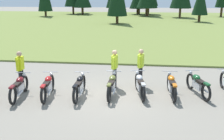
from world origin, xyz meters
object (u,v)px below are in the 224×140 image
object	(u,v)px
motorcycle_red	(48,86)
motorcycle_black	(79,86)
motorcycle_maroon	(19,87)
rider_with_back_turned	(115,66)
rider_checking_bike	(141,65)
motorcycle_olive	(112,85)
rider_in_hivis_vest	(20,68)
motorcycle_british_green	(198,84)
motorcycle_orange	(172,85)
motorcycle_silver	(140,85)

from	to	relation	value
motorcycle_red	motorcycle_black	distance (m)	1.26
motorcycle_maroon	rider_with_back_turned	size ratio (longest dim) A/B	1.26
rider_checking_bike	rider_with_back_turned	distance (m)	1.16
motorcycle_olive	motorcycle_red	bearing A→B (deg)	-170.10
motorcycle_black	rider_in_hivis_vest	size ratio (longest dim) A/B	1.26
motorcycle_british_green	rider_with_back_turned	size ratio (longest dim) A/B	1.23
rider_checking_bike	rider_in_hivis_vest	size ratio (longest dim) A/B	1.00
motorcycle_black	motorcycle_red	bearing A→B (deg)	-173.61
motorcycle_red	motorcycle_orange	xyz separation A→B (m)	(4.87, 0.69, 0.00)
motorcycle_silver	rider_with_back_turned	distance (m)	1.46
motorcycle_maroon	motorcycle_silver	bearing A→B (deg)	10.29
motorcycle_maroon	motorcycle_red	bearing A→B (deg)	11.39
motorcycle_black	motorcycle_silver	world-z (taller)	same
motorcycle_silver	motorcycle_olive	bearing A→B (deg)	-169.90
motorcycle_red	motorcycle_olive	world-z (taller)	same
motorcycle_maroon	motorcycle_british_green	distance (m)	7.12
motorcycle_silver	motorcycle_british_green	world-z (taller)	same
motorcycle_orange	rider_in_hivis_vest	size ratio (longest dim) A/B	1.26
rider_with_back_turned	rider_in_hivis_vest	distance (m)	3.97
motorcycle_olive	motorcycle_british_green	distance (m)	3.47
motorcycle_british_green	motorcycle_red	bearing A→B (deg)	-170.89
motorcycle_black	rider_in_hivis_vest	bearing A→B (deg)	168.47
motorcycle_black	motorcycle_maroon	bearing A→B (deg)	-171.27
rider_in_hivis_vest	motorcycle_black	bearing A→B (deg)	-11.53
motorcycle_red	rider_with_back_turned	world-z (taller)	rider_with_back_turned
motorcycle_maroon	motorcycle_red	xyz separation A→B (m)	(1.09, 0.22, 0.00)
motorcycle_olive	motorcycle_orange	size ratio (longest dim) A/B	1.00
motorcycle_olive	rider_in_hivis_vest	world-z (taller)	rider_in_hivis_vest
rider_with_back_turned	motorcycle_red	bearing A→B (deg)	-150.24
motorcycle_silver	rider_with_back_turned	bearing A→B (deg)	144.63
motorcycle_black	rider_with_back_turned	bearing A→B (deg)	45.87
motorcycle_orange	motorcycle_olive	bearing A→B (deg)	-173.98
motorcycle_silver	rider_in_hivis_vest	distance (m)	5.04
rider_with_back_turned	rider_checking_bike	bearing A→B (deg)	16.09
motorcycle_silver	motorcycle_black	bearing A→B (deg)	-168.19
motorcycle_black	rider_checking_bike	bearing A→B (deg)	34.28
motorcycle_red	motorcycle_olive	xyz separation A→B (m)	(2.50, 0.44, 0.00)
motorcycle_black	motorcycle_olive	xyz separation A→B (m)	(1.25, 0.30, 0.00)
motorcycle_british_green	rider_with_back_turned	world-z (taller)	rider_with_back_turned
motorcycle_black	motorcycle_silver	bearing A→B (deg)	11.81
motorcycle_silver	motorcycle_red	bearing A→B (deg)	-170.04
motorcycle_british_green	rider_checking_bike	bearing A→B (deg)	161.07
motorcycle_maroon	rider_with_back_turned	distance (m)	3.98
motorcycle_british_green	rider_with_back_turned	xyz separation A→B (m)	(-3.44, 0.48, 0.51)
motorcycle_british_green	motorcycle_maroon	bearing A→B (deg)	-170.54
motorcycle_maroon	motorcycle_british_green	bearing A→B (deg)	9.46
motorcycle_british_green	motorcycle_olive	bearing A→B (deg)	-171.47
motorcycle_orange	rider_checking_bike	size ratio (longest dim) A/B	1.26
motorcycle_maroon	motorcycle_orange	distance (m)	6.03
motorcycle_red	rider_checking_bike	xyz separation A→B (m)	(3.61, 1.75, 0.51)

